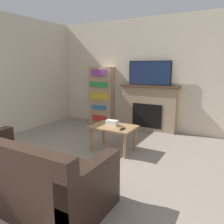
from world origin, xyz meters
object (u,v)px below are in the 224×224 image
Objects in this scene: tv at (150,73)px; couch at (26,176)px; fireplace at (149,108)px; bookshelf at (102,96)px; coffee_table at (113,130)px.

couch is (-0.28, -3.45, -1.11)m from tv.
tv reaches higher than fireplace.
tv is (0.00, -0.02, 0.84)m from fireplace.
tv reaches higher than couch.
couch is at bearing -72.78° from bookshelf.
couch reaches higher than coffee_table.
tv is 0.52× the size of couch.
couch is 2.46× the size of coffee_table.
couch is 1.31× the size of bookshelf.
tv is at bearing 0.13° from bookshelf.
coffee_table is at bearing -93.43° from tv.
bookshelf is at bearing -179.03° from fireplace.
tv is 0.69× the size of bookshelf.
coffee_table is at bearing -52.10° from bookshelf.
tv is at bearing -90.00° from fireplace.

